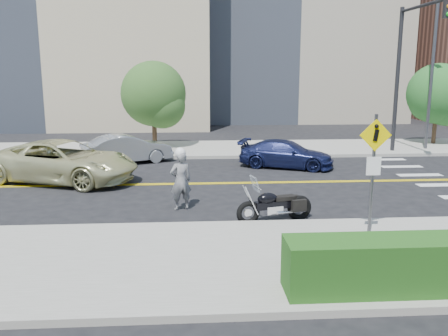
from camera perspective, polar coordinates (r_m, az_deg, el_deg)
ground_plane at (r=17.78m, az=-3.18°, el=-1.89°), size 120.00×120.00×0.00m
sidewalk_near at (r=10.61m, az=-2.73°, el=-11.04°), size 60.00×5.00×0.15m
sidewalk_far at (r=25.12m, az=-3.36°, el=2.29°), size 60.00×5.00×0.15m
building_mid at (r=44.42m, az=7.27°, el=19.15°), size 18.00×14.00×20.00m
lamp_post at (r=26.70m, az=23.75°, el=10.68°), size 0.16×0.16×8.00m
traffic_light at (r=24.55m, az=21.16°, el=12.10°), size 0.28×4.50×7.00m
pedestrian_sign at (r=12.00m, az=17.54°, el=0.53°), size 0.78×0.08×3.00m
motorcyclist at (r=14.34m, az=-5.23°, el=-1.33°), size 0.76×0.62×1.91m
motorcycle at (r=13.35m, az=6.19°, el=-3.60°), size 2.28×1.18×1.33m
suv at (r=18.91m, az=-18.79°, el=0.76°), size 6.23×4.43×1.58m
parked_car_silver at (r=21.97m, az=-11.59°, el=2.26°), size 4.23×2.96×1.32m
parked_car_blue at (r=20.79m, az=7.48°, el=1.68°), size 4.39×3.02×1.18m
tree_far_a at (r=25.41m, az=-8.49°, el=8.81°), size 3.41×3.41×4.66m
tree_far_b at (r=28.78m, az=24.31°, el=8.14°), size 3.29×3.29×4.55m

